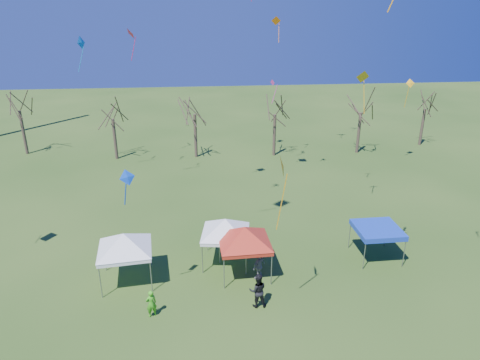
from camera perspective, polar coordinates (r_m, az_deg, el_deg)
The scene contains 22 objects.
ground at distance 24.58m, azimuth 0.49°, elevation -15.00°, with size 140.00×140.00×0.00m, color #2A4917.
tree_0 at distance 51.16m, azimuth -27.68°, elevation 10.06°, with size 3.83×3.83×8.44m.
tree_1 at distance 45.90m, azimuth -16.81°, elevation 9.62°, with size 3.42×3.42×7.54m.
tree_2 at distance 44.75m, azimuth -6.15°, elevation 10.77°, with size 3.71×3.71×8.18m.
tree_3 at distance 45.23m, azimuth 4.75°, elevation 10.66°, with size 3.59×3.59×7.91m.
tree_4 at distance 47.79m, azimuth 16.00°, elevation 10.49°, with size 3.58×3.58×7.89m.
tree_5 at distance 53.28m, azimuth 23.68°, elevation 10.25°, with size 3.39×3.39×7.46m.
tent_white_west at distance 24.97m, azimuth -15.27°, elevation -7.32°, with size 4.05×4.05×3.59m.
tent_white_mid at distance 25.94m, azimuth -1.96°, elevation -5.60°, with size 3.88×3.88×3.46m.
tent_red at distance 24.76m, azimuth 0.61°, elevation -6.70°, with size 4.09×4.09×3.61m.
tent_blue at distance 28.14m, azimuth 17.88°, elevation -6.36°, with size 2.73×2.73×2.12m.
person_green at distance 23.15m, azimuth -11.75°, elevation -15.82°, with size 0.56×0.37×1.53m, color green.
person_dark at distance 23.23m, azimuth 2.38°, elevation -14.50°, with size 0.95×0.74×1.95m, color black.
person_grey at distance 25.36m, azimuth 2.53°, elevation -11.41°, with size 0.99×0.41×1.69m, color slate.
kite_12 at distance 44.60m, azimuth 21.74°, elevation 11.81°, with size 0.89×0.44×2.76m.
kite_22 at distance 43.78m, azimuth 4.42°, elevation 12.66°, with size 0.76×0.84×2.35m.
kite_1 at distance 20.73m, azimuth -14.79°, elevation 0.24°, with size 0.88×0.78×1.80m.
kite_17 at distance 31.57m, azimuth 16.03°, elevation 13.01°, with size 1.04×0.64×3.04m.
kite_19 at distance 41.43m, azimuth 4.85°, elevation 20.35°, with size 0.90×0.61×2.32m.
kite_13 at distance 39.79m, azimuth -20.38°, elevation 16.74°, with size 0.84×1.16×2.96m.
kite_5 at distance 19.19m, azimuth 5.70°, elevation 1.60°, with size 0.46×1.13×3.61m.
kite_2 at distance 43.26m, azimuth -14.32°, elevation 18.38°, with size 1.20×1.41×2.96m.
Camera 1 is at (-2.27, -19.57, 14.70)m, focal length 32.00 mm.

